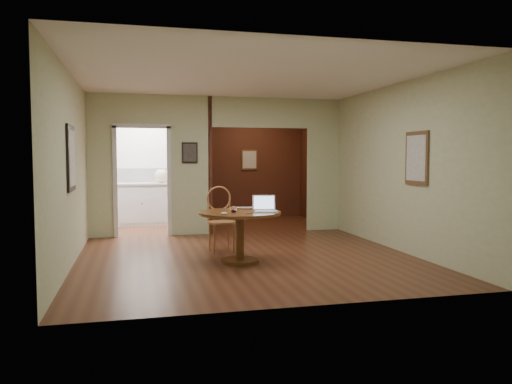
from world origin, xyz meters
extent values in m
plane|color=#4B2215|center=(0.00, 0.00, 0.00)|extent=(5.00, 5.00, 0.00)
plane|color=white|center=(0.00, 0.00, 2.70)|extent=(5.00, 5.00, 0.00)
plane|color=beige|center=(0.00, -2.50, 1.35)|extent=(5.00, 0.00, 5.00)
plane|color=beige|center=(-2.50, 0.00, 1.35)|extent=(0.00, 5.00, 5.00)
plane|color=beige|center=(2.50, 0.00, 1.35)|extent=(0.00, 5.00, 5.00)
cube|color=beige|center=(-2.25, 2.50, 1.35)|extent=(0.50, 2.70, 0.04)
cube|color=beige|center=(-0.60, 2.50, 1.35)|extent=(0.80, 2.70, 0.04)
cube|color=beige|center=(2.15, 2.50, 1.35)|extent=(0.70, 2.70, 0.04)
plane|color=white|center=(-1.35, 4.50, 1.35)|extent=(2.70, 0.00, 2.70)
plane|color=#421C13|center=(1.15, 5.00, 1.35)|extent=(2.70, 0.00, 2.70)
cube|color=#421C13|center=(-0.20, 3.75, 1.35)|extent=(0.08, 2.50, 2.70)
cube|color=black|center=(-2.48, 0.00, 1.50)|extent=(0.03, 0.70, 0.90)
cube|color=brown|center=(2.48, -0.50, 1.50)|extent=(0.03, 0.60, 0.80)
cube|color=black|center=(-0.60, 2.48, 1.60)|extent=(0.30, 0.03, 0.40)
cube|color=white|center=(1.15, 4.98, 1.45)|extent=(0.40, 0.03, 0.50)
cube|color=white|center=(-1.35, 4.49, 1.10)|extent=(2.00, 0.02, 0.32)
cylinder|color=brown|center=(-0.19, -0.27, 0.02)|extent=(0.55, 0.55, 0.05)
cylinder|color=brown|center=(-0.19, -0.27, 0.36)|extent=(0.12, 0.12, 0.64)
cylinder|color=brown|center=(-0.19, -0.27, 0.72)|extent=(1.18, 1.18, 0.04)
cylinder|color=#A6713B|center=(-0.30, 0.59, 0.47)|extent=(0.48, 0.48, 0.03)
cylinder|color=#A6713B|center=(-0.45, 0.42, 0.24)|extent=(0.03, 0.03, 0.47)
cylinder|color=#A6713B|center=(-0.13, 0.45, 0.24)|extent=(0.03, 0.03, 0.47)
cylinder|color=#A6713B|center=(-0.48, 0.73, 0.24)|extent=(0.03, 0.03, 0.47)
cylinder|color=#A6713B|center=(-0.16, 0.76, 0.24)|extent=(0.03, 0.03, 0.47)
cylinder|color=#A6713B|center=(-0.50, 0.73, 0.67)|extent=(0.03, 0.03, 0.38)
cylinder|color=#A6713B|center=(-0.14, 0.76, 0.67)|extent=(0.03, 0.03, 0.38)
torus|color=#A6713B|center=(-0.32, 0.76, 0.84)|extent=(0.41, 0.06, 0.41)
cube|color=silver|center=(0.17, -0.41, 0.74)|extent=(0.37, 0.29, 0.02)
cube|color=silver|center=(0.17, -0.44, 0.75)|extent=(0.30, 0.17, 0.00)
cube|color=silver|center=(0.17, -0.27, 0.86)|extent=(0.33, 0.12, 0.22)
cube|color=#8691AB|center=(0.17, -0.28, 0.86)|extent=(0.29, 0.10, 0.18)
imported|color=silver|center=(-0.04, 0.02, 0.75)|extent=(0.39, 0.29, 0.03)
ellipsoid|color=silver|center=(-0.47, -0.63, 0.76)|extent=(0.11, 0.08, 0.04)
cylinder|color=navy|center=(-0.10, -0.56, 0.74)|extent=(0.11, 0.08, 0.01)
cube|color=silver|center=(-1.35, 4.20, 0.45)|extent=(2.00, 0.55, 0.90)
cube|color=silver|center=(-1.35, 4.20, 0.92)|extent=(2.06, 0.60, 0.04)
sphere|color=#B20C0C|center=(-1.50, 3.91, 0.50)|extent=(0.03, 0.03, 0.03)
sphere|color=#B20C0C|center=(-0.50, 3.91, 0.50)|extent=(0.03, 0.03, 0.03)
ellipsoid|color=#BFAD8C|center=(-1.06, 4.20, 1.09)|extent=(0.31, 0.27, 0.30)
camera|label=1|loc=(-1.63, -7.21, 1.51)|focal=35.00mm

